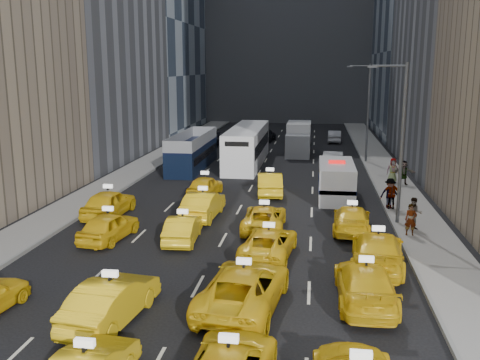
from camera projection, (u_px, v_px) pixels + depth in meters
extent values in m
plane|color=black|center=(186.00, 308.00, 19.84)|extent=(160.00, 160.00, 0.00)
cube|color=gray|center=(135.00, 171.00, 45.47)|extent=(3.00, 90.00, 0.15)
cube|color=gray|center=(389.00, 178.00, 42.60)|extent=(3.00, 90.00, 0.15)
cube|color=slate|center=(152.00, 171.00, 45.26)|extent=(0.15, 90.00, 0.18)
cube|color=slate|center=(370.00, 177.00, 42.80)|extent=(0.15, 90.00, 0.18)
cylinder|color=#595B60|center=(402.00, 146.00, 29.25)|extent=(0.20, 0.20, 9.00)
cylinder|color=#595B60|center=(390.00, 66.00, 28.48)|extent=(1.80, 0.12, 0.12)
cube|color=slate|center=(372.00, 67.00, 28.61)|extent=(0.50, 0.22, 0.12)
cylinder|color=#595B60|center=(368.00, 114.00, 48.62)|extent=(0.20, 0.20, 9.00)
cylinder|color=#595B60|center=(360.00, 66.00, 47.85)|extent=(1.80, 0.12, 0.12)
cube|color=slate|center=(350.00, 66.00, 47.98)|extent=(0.50, 0.22, 0.12)
imported|color=yellow|center=(112.00, 301.00, 18.62)|extent=(2.26, 4.92, 1.56)
imported|color=yellow|center=(244.00, 287.00, 19.67)|extent=(3.32, 6.06, 1.61)
imported|color=yellow|center=(365.00, 284.00, 20.12)|extent=(2.23, 5.28, 1.52)
imported|color=yellow|center=(109.00, 226.00, 27.40)|extent=(2.25, 4.47, 1.46)
imported|color=yellow|center=(183.00, 228.00, 27.22)|extent=(1.72, 4.22, 1.36)
imported|color=yellow|center=(269.00, 243.00, 25.06)|extent=(2.68, 4.98, 1.33)
imported|color=yellow|center=(377.00, 251.00, 23.59)|extent=(2.78, 5.73, 1.61)
imported|color=yellow|center=(109.00, 203.00, 31.71)|extent=(2.10, 4.85, 1.63)
imported|color=yellow|center=(203.00, 205.00, 31.44)|extent=(1.90, 4.86, 1.58)
imported|color=yellow|center=(264.00, 218.00, 29.19)|extent=(2.24, 4.80, 1.33)
imported|color=yellow|center=(352.00, 219.00, 28.86)|extent=(2.26, 4.91, 1.39)
imported|color=yellow|center=(205.00, 186.00, 36.65)|extent=(2.08, 4.34, 1.43)
imported|color=yellow|center=(270.00, 183.00, 37.18)|extent=(2.15, 4.90, 1.56)
cube|color=white|center=(336.00, 181.00, 36.10)|extent=(2.43, 6.07, 2.41)
cylinder|color=black|center=(321.00, 198.00, 34.34)|extent=(0.28, 0.96, 0.96)
cylinder|color=black|center=(353.00, 199.00, 34.07)|extent=(0.28, 0.96, 0.96)
cylinder|color=black|center=(321.00, 184.00, 38.43)|extent=(0.28, 0.96, 0.96)
cylinder|color=black|center=(349.00, 185.00, 38.15)|extent=(0.28, 0.96, 0.96)
cube|color=navy|center=(336.00, 183.00, 36.13)|extent=(2.48, 6.07, 0.27)
cube|color=red|center=(337.00, 162.00, 35.83)|extent=(1.10, 0.41, 0.18)
cube|color=black|center=(192.00, 151.00, 46.78)|extent=(3.48, 10.61, 3.03)
cylinder|color=black|center=(168.00, 171.00, 42.95)|extent=(0.28, 1.10, 1.10)
cylinder|color=black|center=(193.00, 171.00, 42.67)|extent=(0.28, 1.10, 1.10)
cylinder|color=black|center=(192.00, 154.00, 51.30)|extent=(0.28, 1.10, 1.10)
cylinder|color=black|center=(213.00, 154.00, 51.02)|extent=(0.28, 1.10, 1.10)
cube|color=white|center=(247.00, 146.00, 48.50)|extent=(2.74, 13.12, 3.39)
cylinder|color=black|center=(224.00, 170.00, 43.42)|extent=(0.28, 1.10, 1.10)
cylinder|color=black|center=(253.00, 170.00, 43.09)|extent=(0.28, 1.10, 1.10)
cylinder|color=black|center=(242.00, 149.00, 54.38)|extent=(0.28, 1.10, 1.10)
cylinder|color=black|center=(266.00, 149.00, 54.05)|extent=(0.28, 1.10, 1.10)
cube|color=silver|center=(299.00, 139.00, 54.16)|extent=(2.85, 7.04, 3.15)
cylinder|color=black|center=(287.00, 152.00, 52.05)|extent=(0.28, 1.10, 1.10)
cylinder|color=black|center=(308.00, 153.00, 51.77)|extent=(0.28, 1.10, 1.10)
cylinder|color=black|center=(289.00, 145.00, 56.98)|extent=(0.28, 1.10, 1.10)
cylinder|color=black|center=(309.00, 145.00, 56.70)|extent=(0.28, 1.10, 1.10)
imported|color=#B8BAC1|center=(333.00, 160.00, 46.53)|extent=(2.02, 4.86, 1.56)
imported|color=black|center=(215.00, 138.00, 61.14)|extent=(2.41, 5.15, 1.43)
imported|color=gray|center=(300.00, 135.00, 62.75)|extent=(2.76, 5.73, 1.61)
imported|color=black|center=(266.00, 135.00, 63.47)|extent=(2.38, 4.73, 1.55)
imported|color=#95969C|center=(335.00, 136.00, 62.74)|extent=(1.66, 4.30, 1.40)
imported|color=gray|center=(411.00, 220.00, 27.71)|extent=(0.61, 0.40, 1.66)
imported|color=gray|center=(414.00, 214.00, 28.69)|extent=(0.87, 0.50, 1.75)
imported|color=gray|center=(390.00, 193.00, 32.91)|extent=(1.30, 0.73, 1.90)
imported|color=gray|center=(391.00, 194.00, 32.90)|extent=(1.10, 0.56, 1.82)
imported|color=gray|center=(393.00, 170.00, 40.28)|extent=(0.92, 0.52, 1.85)
imported|color=gray|center=(404.00, 173.00, 39.61)|extent=(1.70, 0.57, 1.81)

